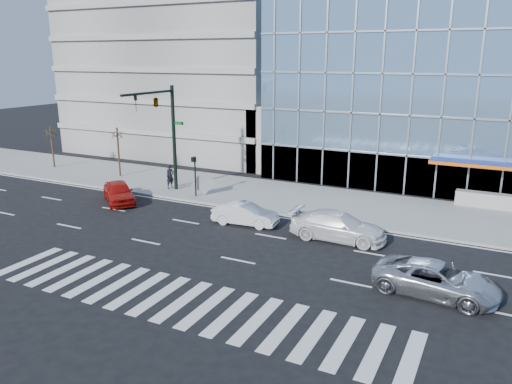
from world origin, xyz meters
TOP-DOWN VIEW (x-y plane):
  - ground at (0.00, 0.00)m, footprint 160.00×160.00m
  - sidewalk at (0.00, 8.00)m, footprint 120.00×8.00m
  - parking_garage at (-20.00, 26.00)m, footprint 24.00×24.00m
  - ramp_block at (-6.00, 18.00)m, footprint 6.00×8.00m
  - traffic_signal at (-11.00, 4.57)m, footprint 1.14×5.74m
  - ped_signal_post at (-8.50, 4.94)m, footprint 0.30×0.33m
  - street_tree_near at (-18.00, 7.50)m, footprint 1.10×1.10m
  - street_tree_far at (-26.00, 7.50)m, footprint 1.10×1.10m
  - silver_suv at (9.67, -3.50)m, footprint 5.61×2.99m
  - white_suv at (3.67, 1.29)m, footprint 5.57×2.33m
  - white_sedan at (-2.33, 1.24)m, footprint 4.27×1.86m
  - red_sedan at (-12.80, 1.50)m, footprint 4.65×4.28m
  - pedestrian at (-11.54, 6.00)m, footprint 0.64×0.80m
  - tilted_panel at (-8.13, 5.47)m, footprint 1.60×0.99m

SIDE VIEW (x-z plane):
  - ground at x=0.00m, z-range 0.00..0.00m
  - sidewalk at x=0.00m, z-range 0.00..0.15m
  - white_sedan at x=-2.33m, z-range 0.00..1.36m
  - silver_suv at x=9.67m, z-range 0.00..1.50m
  - red_sedan at x=-12.80m, z-range 0.00..1.54m
  - white_suv at x=3.67m, z-range 0.00..1.61m
  - tilted_panel at x=-8.13m, z-range 0.15..1.98m
  - pedestrian at x=-11.54m, z-range 0.15..2.08m
  - ped_signal_post at x=-8.50m, z-range 0.64..3.64m
  - ramp_block at x=-6.00m, z-range 0.00..6.00m
  - street_tree_far at x=-26.00m, z-range 1.51..5.38m
  - street_tree_near at x=-18.00m, z-range 1.66..5.89m
  - traffic_signal at x=-11.00m, z-range 2.16..10.16m
  - parking_garage at x=-20.00m, z-range 0.00..20.00m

